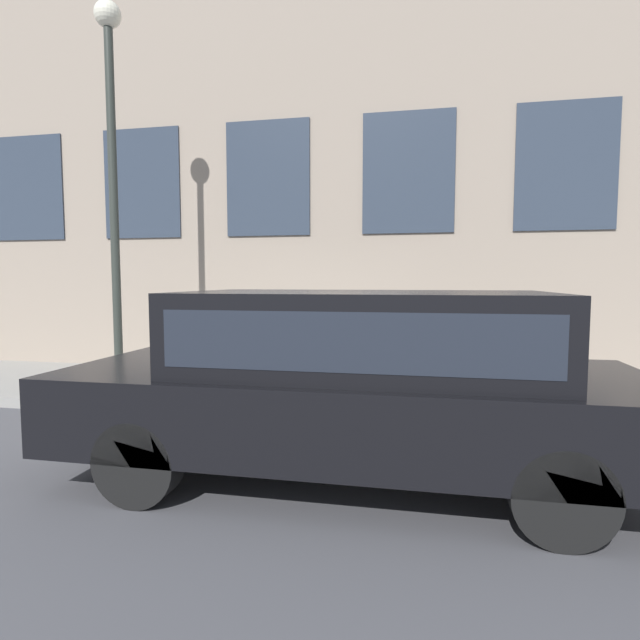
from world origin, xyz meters
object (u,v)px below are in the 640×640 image
Objects in this scene: street_lamp at (112,154)px; fire_hydrant at (299,371)px; parked_truck_black_near at (356,372)px; person at (339,348)px.

fire_hydrant is at bearing -94.55° from street_lamp.
parked_truck_black_near is at bearing -119.95° from street_lamp.
person is at bearing -83.28° from street_lamp.
person is 0.21× the size of street_lamp.
parked_truck_black_near is (-2.51, -0.56, 0.14)m from person.
street_lamp is (0.22, 2.74, 2.93)m from fire_hydrant.
street_lamp reaches higher than parked_truck_black_near.
street_lamp is at bearing 85.45° from fire_hydrant.
person is 4.17m from street_lamp.
fire_hydrant is at bearing 26.98° from parked_truck_black_near.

